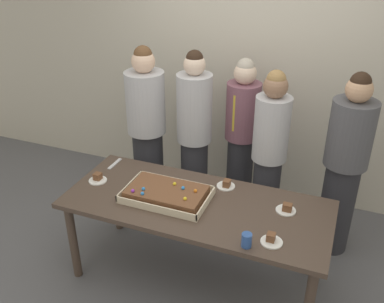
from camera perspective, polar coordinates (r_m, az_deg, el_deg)
ground_plane at (r=3.78m, az=0.52°, el=-16.35°), size 12.00×12.00×0.00m
interior_back_panel at (r=4.39m, az=8.34°, el=12.60°), size 8.00×0.12×3.00m
party_table at (r=3.34m, az=0.57°, el=-8.00°), size 2.05×0.86×0.76m
sheet_cake at (r=3.33m, az=-3.43°, el=-5.65°), size 0.66×0.42×0.11m
plated_slice_near_left at (r=3.48m, az=4.61°, el=-4.45°), size 0.15×0.15×0.07m
plated_slice_near_right at (r=3.26m, az=12.54°, el=-7.51°), size 0.15×0.15×0.07m
plated_slice_far_left at (r=3.63m, az=-12.53°, el=-3.57°), size 0.15×0.15×0.07m
plated_slice_far_right at (r=2.96m, az=10.56°, el=-11.54°), size 0.15×0.15×0.07m
drink_cup_nearest at (r=2.88m, az=7.32°, el=-11.69°), size 0.07×0.07×0.10m
cake_server_utensil at (r=3.86m, az=-10.30°, el=-1.62°), size 0.03×0.20×0.01m
person_serving_front at (r=3.80m, az=19.76°, el=-1.75°), size 0.36×0.36×1.67m
person_green_shirt_behind at (r=4.06m, az=0.32°, el=2.26°), size 0.33×0.33×1.69m
person_striped_tie_right at (r=3.80m, az=10.27°, el=-0.47°), size 0.31×0.31×1.63m
person_far_right_suit at (r=4.16m, az=-6.05°, el=2.77°), size 0.37×0.37×1.71m
person_back_corner at (r=4.19m, az=6.64°, el=2.21°), size 0.33×0.33×1.60m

